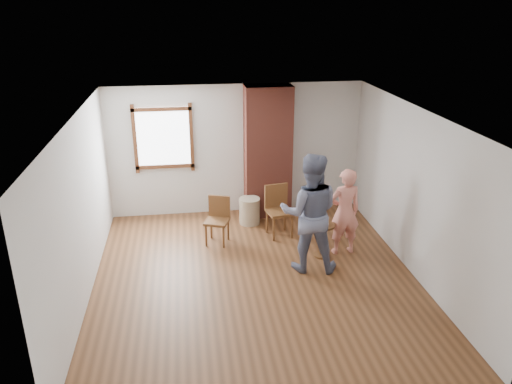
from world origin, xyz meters
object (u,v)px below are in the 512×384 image
(side_table, at_px, (323,234))
(man, at_px, (310,213))
(dining_chair_right, at_px, (278,207))
(dining_chair_left, at_px, (218,217))
(person_pink, at_px, (345,212))
(stoneware_crock, at_px, (250,211))

(side_table, xyz_separation_m, man, (-0.34, -0.35, 0.57))
(side_table, distance_m, man, 0.75)
(dining_chair_right, bearing_deg, man, -89.49)
(dining_chair_left, xyz_separation_m, person_pink, (2.09, -0.72, 0.29))
(stoneware_crock, xyz_separation_m, side_table, (1.05, -1.49, 0.14))
(side_table, bearing_deg, dining_chair_left, 154.70)
(stoneware_crock, distance_m, man, 2.10)
(dining_chair_right, relative_size, side_table, 1.57)
(side_table, bearing_deg, person_pink, 12.36)
(stoneware_crock, relative_size, dining_chair_right, 0.55)
(dining_chair_right, bearing_deg, side_table, -68.82)
(man, bearing_deg, dining_chair_left, -28.07)
(dining_chair_right, relative_size, person_pink, 0.62)
(dining_chair_left, relative_size, dining_chair_right, 0.89)
(stoneware_crock, height_order, man, man)
(stoneware_crock, bearing_deg, person_pink, -44.65)
(dining_chair_right, height_order, person_pink, person_pink)
(man, bearing_deg, stoneware_crock, -56.90)
(stoneware_crock, relative_size, man, 0.27)
(man, distance_m, person_pink, 0.86)
(dining_chair_left, bearing_deg, dining_chair_right, 27.73)
(dining_chair_left, bearing_deg, stoneware_crock, 66.22)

